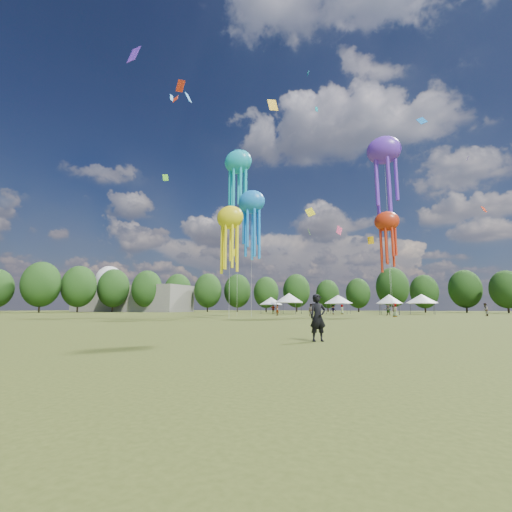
% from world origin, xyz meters
% --- Properties ---
extents(ground, '(300.00, 300.00, 0.00)m').
position_xyz_m(ground, '(0.00, 0.00, 0.00)').
color(ground, '#384416').
rests_on(ground, ground).
extents(observer_main, '(0.74, 0.71, 1.71)m').
position_xyz_m(observer_main, '(6.77, -1.77, 0.85)').
color(observer_main, black).
rests_on(observer_main, ground).
extents(spectator_near, '(1.10, 1.08, 1.79)m').
position_xyz_m(spectator_near, '(-3.41, 35.39, 0.89)').
color(spectator_near, gray).
rests_on(spectator_near, ground).
extents(spectators_far, '(36.98, 18.60, 1.93)m').
position_xyz_m(spectators_far, '(1.91, 48.45, 0.92)').
color(spectators_far, gray).
rests_on(spectators_far, ground).
extents(festival_tents, '(35.15, 11.43, 4.15)m').
position_xyz_m(festival_tents, '(-3.15, 55.72, 2.93)').
color(festival_tents, '#47474C').
rests_on(festival_tents, ground).
extents(show_kites, '(27.25, 26.16, 29.24)m').
position_xyz_m(show_kites, '(-2.68, 36.41, 19.82)').
color(show_kites, '#1982E9').
rests_on(show_kites, ground).
extents(small_kites, '(69.95, 58.92, 46.02)m').
position_xyz_m(small_kites, '(-2.16, 41.55, 30.85)').
color(small_kites, '#1982E9').
rests_on(small_kites, ground).
extents(treeline, '(201.57, 95.24, 13.43)m').
position_xyz_m(treeline, '(-3.87, 62.51, 6.54)').
color(treeline, '#38281C').
rests_on(treeline, ground).
extents(hangar, '(40.00, 12.00, 8.00)m').
position_xyz_m(hangar, '(-72.00, 72.00, 4.00)').
color(hangar, gray).
rests_on(hangar, ground).
extents(radome, '(9.00, 9.00, 16.00)m').
position_xyz_m(radome, '(-88.00, 78.00, 9.99)').
color(radome, white).
rests_on(radome, ground).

